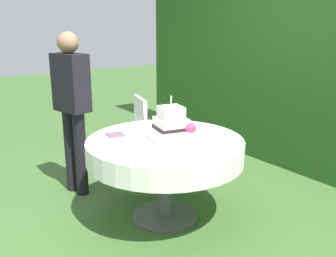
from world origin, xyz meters
TOP-DOWN VIEW (x-y plane):
  - ground_plane at (0.00, 0.00)m, footprint 20.00×20.00m
  - foliage_hedge at (0.00, 2.01)m, footprint 5.54×0.42m
  - cake_table at (0.00, 0.00)m, footprint 1.34×1.34m
  - wedding_cake at (0.06, 0.03)m, footprint 0.38×0.37m
  - serving_plate_near at (-0.53, 0.06)m, footprint 0.15×0.15m
  - serving_plate_far at (0.31, 0.40)m, footprint 0.12×0.12m
  - napkin_stack at (-0.35, -0.28)m, footprint 0.17×0.17m
  - garden_chair at (-0.99, 0.26)m, footprint 0.50×0.50m
  - standing_person at (-0.96, -0.42)m, footprint 0.40×0.28m

SIDE VIEW (x-z plane):
  - ground_plane at x=0.00m, z-range 0.00..0.00m
  - garden_chair at x=-0.99m, z-range 0.10..0.99m
  - cake_table at x=0.00m, z-range 0.26..0.99m
  - serving_plate_near at x=-0.53m, z-range 0.73..0.74m
  - serving_plate_far at x=0.31m, z-range 0.73..0.74m
  - napkin_stack at x=-0.35m, z-range 0.73..0.74m
  - wedding_cake at x=0.06m, z-range 0.65..1.03m
  - standing_person at x=-0.96m, z-range 0.13..1.73m
  - foliage_hedge at x=0.00m, z-range 0.00..2.70m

